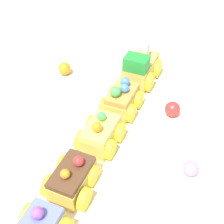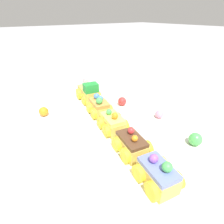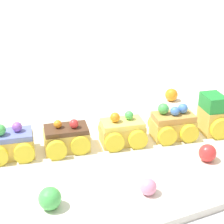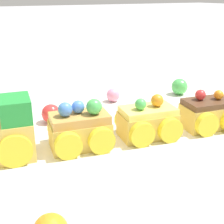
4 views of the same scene
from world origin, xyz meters
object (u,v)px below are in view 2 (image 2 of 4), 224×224
(cake_car_lemon, at_px, (113,123))
(gumball_red, at_px, (122,101))
(gumball_orange, at_px, (44,112))
(gumball_pink, at_px, (159,114))
(cake_car_caramel, at_px, (99,107))
(cake_car_blueberry, at_px, (158,175))
(cake_train_locomotive, at_px, (88,93))
(cake_car_chocolate, at_px, (131,145))
(gumball_green, at_px, (195,139))

(cake_car_lemon, height_order, gumball_red, cake_car_lemon)
(gumball_orange, bearing_deg, gumball_pink, -127.73)
(cake_car_caramel, xyz_separation_m, cake_car_blueberry, (-0.29, 0.05, -0.00))
(cake_car_blueberry, relative_size, gumball_orange, 3.00)
(gumball_red, bearing_deg, cake_train_locomotive, 35.24)
(cake_car_caramel, bearing_deg, cake_car_blueberry, -179.95)
(cake_car_chocolate, height_order, gumball_orange, cake_car_chocolate)
(cake_car_chocolate, bearing_deg, gumball_orange, 32.01)
(cake_car_caramel, relative_size, cake_car_lemon, 1.00)
(cake_car_caramel, bearing_deg, cake_train_locomotive, -0.07)
(cake_car_caramel, relative_size, gumball_pink, 3.47)
(cake_car_caramel, height_order, gumball_orange, cake_car_caramel)
(gumball_green, relative_size, gumball_orange, 1.10)
(cake_train_locomotive, distance_m, cake_car_caramel, 0.11)
(cake_car_lemon, distance_m, gumball_orange, 0.23)
(cake_car_blueberry, bearing_deg, gumball_pink, -39.44)
(cake_train_locomotive, height_order, cake_car_chocolate, cake_train_locomotive)
(gumball_green, bearing_deg, gumball_pink, -11.29)
(cake_car_caramel, distance_m, cake_car_chocolate, 0.20)
(cake_car_chocolate, distance_m, cake_car_blueberry, 0.09)
(cake_car_blueberry, distance_m, gumball_green, 0.16)
(cake_car_caramel, bearing_deg, cake_car_lemon, -179.96)
(cake_car_lemon, bearing_deg, cake_car_chocolate, -179.91)
(cake_car_chocolate, bearing_deg, gumball_pink, -58.49)
(cake_car_chocolate, xyz_separation_m, cake_car_blueberry, (-0.09, 0.02, 0.00))
(cake_car_blueberry, bearing_deg, cake_car_lemon, 0.06)
(cake_train_locomotive, distance_m, cake_car_chocolate, 0.31)
(cake_car_caramel, distance_m, gumball_red, 0.10)
(cake_car_blueberry, height_order, gumball_orange, cake_car_blueberry)
(gumball_orange, bearing_deg, cake_train_locomotive, -82.99)
(gumball_red, relative_size, gumball_pink, 1.18)
(cake_car_chocolate, height_order, gumball_pink, cake_car_chocolate)
(gumball_green, distance_m, gumball_pink, 0.14)
(cake_car_caramel, height_order, cake_car_chocolate, cake_car_caramel)
(cake_train_locomotive, height_order, gumball_green, cake_train_locomotive)
(cake_car_chocolate, bearing_deg, cake_car_lemon, 0.09)
(cake_car_caramel, xyz_separation_m, cake_car_chocolate, (-0.19, 0.04, -0.00))
(gumball_red, bearing_deg, gumball_orange, 70.60)
(cake_car_chocolate, bearing_deg, cake_train_locomotive, 0.02)
(cake_train_locomotive, bearing_deg, cake_car_blueberry, -179.98)
(cake_car_blueberry, xyz_separation_m, gumball_orange, (0.38, 0.10, -0.01))
(cake_train_locomotive, xyz_separation_m, cake_car_caramel, (-0.11, 0.02, -0.00))
(cake_car_lemon, xyz_separation_m, cake_car_chocolate, (-0.10, 0.02, -0.00))
(cake_train_locomotive, height_order, cake_car_blueberry, cake_train_locomotive)
(gumball_red, distance_m, gumball_pink, 0.14)
(cake_train_locomotive, bearing_deg, gumball_pink, -143.98)
(cake_train_locomotive, xyz_separation_m, cake_car_lemon, (-0.21, 0.04, -0.01))
(cake_car_blueberry, xyz_separation_m, gumball_pink, (0.16, -0.19, -0.01))
(gumball_red, bearing_deg, cake_car_chocolate, 146.40)
(cake_car_blueberry, xyz_separation_m, gumball_green, (0.02, -0.16, -0.01))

